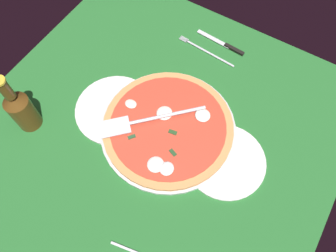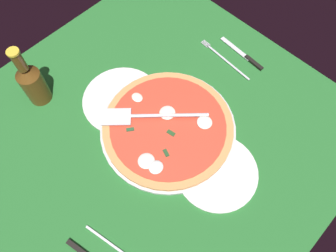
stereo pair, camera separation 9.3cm
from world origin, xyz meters
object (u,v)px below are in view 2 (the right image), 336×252
at_px(pizza_server, 149,116).
at_px(place_setting_far, 236,59).
at_px(beer_bottle, 32,82).
at_px(dinner_plate_left, 123,99).
at_px(pizza, 168,127).
at_px(dinner_plate_right, 217,172).

xyz_separation_m(pizza_server, place_setting_far, (0.03, 0.36, -0.04)).
bearing_deg(pizza_server, beer_bottle, -15.85).
xyz_separation_m(dinner_plate_left, pizza, (0.17, 0.02, 0.02)).
xyz_separation_m(pizza, pizza_server, (-0.05, -0.02, 0.02)).
bearing_deg(beer_bottle, place_setting_far, 57.66).
relative_size(pizza_server, beer_bottle, 1.11).
relative_size(pizza, beer_bottle, 1.74).
xyz_separation_m(dinner_plate_left, dinner_plate_right, (0.35, 0.02, 0.00)).
xyz_separation_m(dinner_plate_right, pizza, (-0.19, 0.00, 0.02)).
bearing_deg(pizza_server, place_setting_far, -140.58).
xyz_separation_m(dinner_plate_right, pizza_server, (-0.24, -0.02, 0.04)).
distance_m(pizza, pizza_server, 0.06).
height_order(dinner_plate_left, beer_bottle, beer_bottle).
relative_size(dinner_plate_right, beer_bottle, 1.04).
relative_size(dinner_plate_right, pizza, 0.60).
relative_size(dinner_plate_right, place_setting_far, 1.01).
xyz_separation_m(dinner_plate_left, place_setting_far, (0.15, 0.36, -0.00)).
bearing_deg(dinner_plate_right, pizza_server, -175.44).
relative_size(pizza, place_setting_far, 1.69).
bearing_deg(beer_bottle, pizza, 28.00).
bearing_deg(dinner_plate_right, pizza, 179.87).
distance_m(dinner_plate_right, pizza_server, 0.24).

